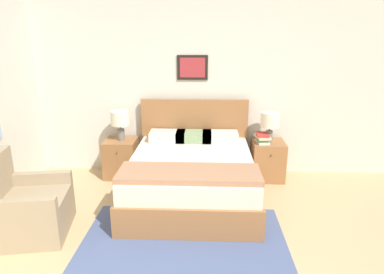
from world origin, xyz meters
TOP-DOWN VIEW (x-y plane):
  - wall_back at (0.00, 3.13)m, footprint 6.88×0.09m
  - area_rug_main at (0.16, 1.08)m, footprint 2.17×1.47m
  - bed at (0.19, 2.10)m, footprint 1.63×1.95m
  - armchair at (-1.57, 1.18)m, footprint 0.89×0.91m
  - nightstand_near_window at (-0.92, 2.81)m, footprint 0.47×0.50m
  - nightstand_by_door at (1.31, 2.81)m, footprint 0.47×0.50m
  - table_lamp_near_window at (-0.90, 2.81)m, footprint 0.27×0.27m
  - table_lamp_by_door at (1.30, 2.81)m, footprint 0.27×0.27m
  - book_thick_bottom at (1.20, 2.77)m, footprint 0.19×0.27m
  - book_hardcover_middle at (1.20, 2.77)m, footprint 0.17×0.25m
  - book_novel_upper at (1.20, 2.77)m, footprint 0.22×0.30m
  - book_slim_near_top at (1.20, 2.77)m, footprint 0.19×0.23m

SIDE VIEW (x-z plane):
  - area_rug_main at x=0.16m, z-range 0.00..0.01m
  - nightstand_near_window at x=-0.92m, z-range 0.00..0.58m
  - nightstand_by_door at x=1.31m, z-range 0.00..0.58m
  - armchair at x=-1.57m, z-range -0.16..0.75m
  - bed at x=0.19m, z-range -0.26..0.91m
  - book_thick_bottom at x=1.20m, z-range 0.58..0.62m
  - book_hardcover_middle at x=1.20m, z-range 0.62..0.65m
  - book_novel_upper at x=1.20m, z-range 0.65..0.69m
  - book_slim_near_top at x=1.20m, z-range 0.69..0.72m
  - table_lamp_near_window at x=-0.90m, z-range 0.67..1.12m
  - table_lamp_by_door at x=1.30m, z-range 0.67..1.12m
  - wall_back at x=0.00m, z-range 0.00..2.60m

